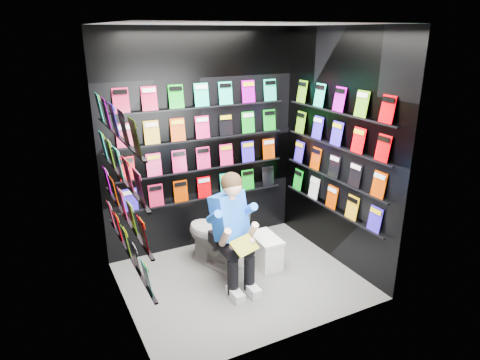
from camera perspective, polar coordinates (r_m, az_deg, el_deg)
floor at (r=4.74m, az=0.11°, el=-13.19°), size 2.40×2.40×0.00m
ceiling at (r=4.00m, az=0.13°, el=20.10°), size 2.40×2.40×0.00m
wall_back at (r=5.06m, az=-5.10°, el=4.99°), size 2.40×0.04×2.60m
wall_front at (r=3.38m, az=7.93°, el=-2.51°), size 2.40×0.04×2.60m
wall_left at (r=3.81m, az=-16.11°, el=-0.53°), size 0.04×2.00×2.60m
wall_right at (r=4.83m, az=12.90°, el=3.89°), size 0.04×2.00×2.60m
comics_back at (r=5.03m, az=-4.97°, el=4.97°), size 2.10×0.06×1.37m
comics_left at (r=3.82m, az=-15.68°, el=-0.39°), size 0.06×1.70×1.37m
comics_right at (r=4.81m, az=12.63°, el=3.90°), size 0.06×1.70×1.37m
toilet at (r=4.87m, az=-3.44°, el=-7.30°), size 0.64×0.85×0.73m
longbox at (r=4.95m, az=3.43°, el=-9.54°), size 0.25×0.43×0.32m
longbox_lid at (r=4.87m, az=3.47°, el=-7.73°), size 0.27×0.46×0.03m
reader at (r=4.39m, az=-1.52°, el=-4.87°), size 0.69×0.83×1.31m
held_comic at (r=4.18m, az=0.61°, el=-8.70°), size 0.31×0.24×0.12m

